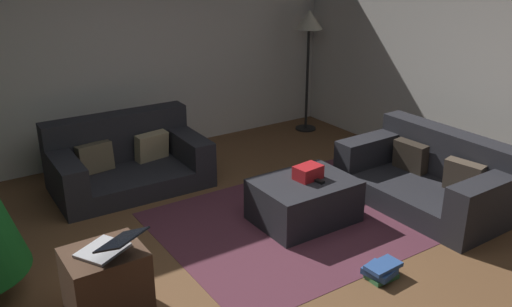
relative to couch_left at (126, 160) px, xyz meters
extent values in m
plane|color=brown|center=(0.10, -2.26, -0.27)|extent=(6.40, 6.40, 0.00)
cube|color=silver|center=(0.10, 0.88, 1.03)|extent=(6.40, 0.12, 2.60)
cube|color=#26262B|center=(0.00, -0.11, -0.17)|extent=(1.58, 0.97, 0.21)
cube|color=#26262B|center=(0.01, 0.24, 0.20)|extent=(1.57, 0.27, 0.52)
cube|color=#26262B|center=(0.66, -0.13, 0.08)|extent=(0.26, 0.94, 0.28)
cube|color=#26262B|center=(-0.66, -0.10, 0.08)|extent=(0.26, 0.94, 0.28)
cube|color=tan|center=(0.31, 0.03, 0.08)|extent=(0.38, 0.20, 0.31)
cube|color=brown|center=(-0.31, 0.04, 0.08)|extent=(0.38, 0.19, 0.31)
cube|color=#26262B|center=(2.25, -2.09, -0.16)|extent=(0.96, 1.62, 0.23)
cube|color=#26262B|center=(2.60, -2.09, 0.19)|extent=(0.26, 1.61, 0.47)
cube|color=#26262B|center=(2.26, -2.77, 0.11)|extent=(0.94, 0.25, 0.30)
cube|color=#26262B|center=(2.24, -1.41, 0.11)|extent=(0.94, 0.25, 0.30)
cube|color=brown|center=(2.40, -2.41, 0.11)|extent=(0.20, 0.38, 0.31)
cube|color=#372D24|center=(2.40, -1.77, 0.11)|extent=(0.16, 0.37, 0.31)
cube|color=#26262B|center=(1.07, -1.69, -0.07)|extent=(0.89, 0.67, 0.40)
cube|color=red|center=(1.12, -1.67, 0.20)|extent=(0.27, 0.20, 0.13)
cube|color=black|center=(1.15, -1.76, 0.14)|extent=(0.08, 0.17, 0.02)
cube|color=#4C3323|center=(-0.91, -2.03, -0.02)|extent=(0.52, 0.44, 0.50)
cube|color=silver|center=(-0.91, -2.03, 0.24)|extent=(0.39, 0.37, 0.02)
cube|color=black|center=(-0.83, -2.18, 0.37)|extent=(0.38, 0.35, 0.11)
cube|color=#387A47|center=(0.99, -2.77, -0.25)|extent=(0.23, 0.16, 0.04)
cube|color=#2D5193|center=(0.97, -2.76, -0.21)|extent=(0.24, 0.26, 0.05)
cube|color=#2D5193|center=(1.00, -2.77, -0.16)|extent=(0.29, 0.18, 0.03)
cylinder|color=black|center=(2.74, 0.38, -0.26)|extent=(0.28, 0.28, 0.02)
cylinder|color=black|center=(2.74, 0.38, 0.42)|extent=(0.04, 0.04, 1.38)
cone|color=beige|center=(2.74, 0.38, 1.23)|extent=(0.36, 0.36, 0.24)
cube|color=#562A37|center=(1.07, -1.69, -0.27)|extent=(2.60, 2.00, 0.01)
camera|label=1|loc=(-1.78, -5.18, 2.15)|focal=37.82mm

